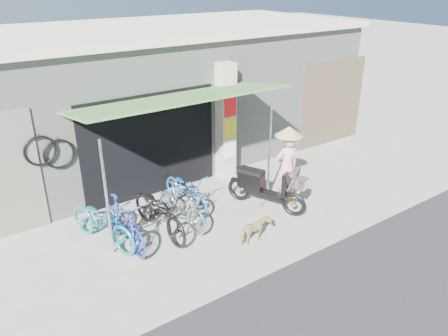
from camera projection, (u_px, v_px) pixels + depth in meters
ground at (258, 223)px, 9.49m from camera, size 80.00×80.00×0.00m
bicycle_shop at (148, 92)px, 12.54m from camera, size 12.30×5.30×3.66m
shop_pillar at (225, 122)px, 11.15m from camera, size 0.42×0.44×3.00m
awning at (180, 100)px, 9.20m from camera, size 4.60×1.88×2.72m
neighbour_right at (332, 103)px, 13.51m from camera, size 2.60×0.06×2.60m
bike_teal at (103, 222)px, 8.59m from camera, size 1.20×1.99×0.99m
bike_blue at (124, 223)px, 8.50m from camera, size 0.58×1.75×1.04m
bike_black at (159, 211)px, 8.93m from camera, size 0.81×1.98×1.02m
bike_silver at (181, 205)px, 9.22m from camera, size 0.66×1.65×0.97m
bike_navy at (186, 190)px, 9.97m from camera, size 0.68×1.70×0.88m
street_dog at (255, 231)px, 8.70m from camera, size 0.67×0.33×0.55m
moped at (264, 187)px, 9.94m from camera, size 0.97×1.88×1.12m
nun at (287, 164)px, 10.18m from camera, size 0.66×0.64×1.82m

